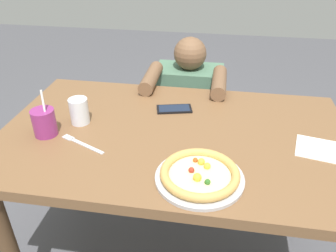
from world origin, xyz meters
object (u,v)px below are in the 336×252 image
at_px(fork, 81,143).
at_px(cell_phone, 174,109).
at_px(water_cup_clear, 79,111).
at_px(diner_seated, 188,121).
at_px(pizza_near, 200,175).
at_px(drink_cup_colored, 44,122).

distance_m(fork, cell_phone, 0.43).
bearing_deg(water_cup_clear, diner_seated, 59.49).
distance_m(water_cup_clear, cell_phone, 0.40).
height_order(pizza_near, diner_seated, diner_seated).
xyz_separation_m(drink_cup_colored, fork, (0.15, -0.04, -0.05)).
height_order(pizza_near, fork, pizza_near).
distance_m(water_cup_clear, fork, 0.17).
xyz_separation_m(drink_cup_colored, cell_phone, (0.45, 0.27, -0.05)).
distance_m(pizza_near, cell_phone, 0.47).
bearing_deg(cell_phone, pizza_near, -71.77).
height_order(water_cup_clear, diner_seated, diner_seated).
xyz_separation_m(pizza_near, water_cup_clear, (-0.51, 0.28, 0.03)).
height_order(pizza_near, water_cup_clear, water_cup_clear).
bearing_deg(water_cup_clear, cell_phone, 25.00).
bearing_deg(pizza_near, diner_seated, 98.20).
relative_size(water_cup_clear, diner_seated, 0.11).
bearing_deg(water_cup_clear, pizza_near, -28.76).
distance_m(drink_cup_colored, diner_seated, 0.96).
xyz_separation_m(drink_cup_colored, diner_seated, (0.47, 0.74, -0.38)).
distance_m(drink_cup_colored, fork, 0.17).
relative_size(pizza_near, fork, 1.48).
height_order(drink_cup_colored, water_cup_clear, drink_cup_colored).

